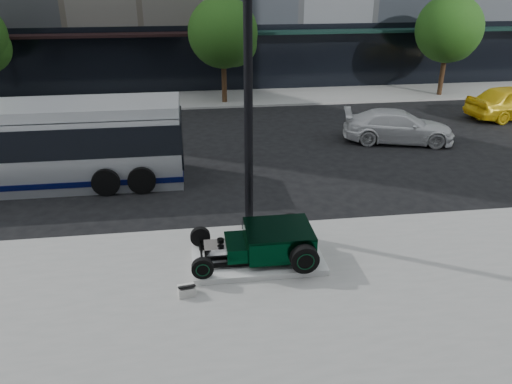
{
  "coord_description": "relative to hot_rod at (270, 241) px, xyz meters",
  "views": [
    {
      "loc": [
        -1.06,
        -15.12,
        7.19
      ],
      "look_at": [
        0.74,
        -2.04,
        1.2
      ],
      "focal_mm": 35.0,
      "sensor_mm": 36.0,
      "label": 1
    }
  ],
  "objects": [
    {
      "name": "display_plinth",
      "position": [
        -0.33,
        -0.0,
        -0.5
      ],
      "size": [
        3.4,
        1.8,
        0.15
      ],
      "primitive_type": "cube",
      "color": "silver",
      "rests_on": "sidewalk_near"
    },
    {
      "name": "info_plaque",
      "position": [
        -2.18,
        -1.21,
        -0.45
      ],
      "size": [
        0.44,
        0.36,
        0.31
      ],
      "color": "silver",
      "rests_on": "sidewalk_near"
    },
    {
      "name": "transit_bus",
      "position": [
        -8.22,
        6.41,
        0.79
      ],
      "size": [
        12.12,
        2.88,
        2.92
      ],
      "color": "#B4B8BE",
      "rests_on": "ground"
    },
    {
      "name": "sidewalk_far",
      "position": [
        -0.83,
        18.06,
        -0.64
      ],
      "size": [
        70.0,
        4.0,
        0.12
      ],
      "primitive_type": "cube",
      "color": "gray",
      "rests_on": "ground"
    },
    {
      "name": "white_sedan",
      "position": [
        7.3,
        9.25,
        0.0
      ],
      "size": [
        5.15,
        3.08,
        1.4
      ],
      "primitive_type": "imported",
      "rotation": [
        0.0,
        0.0,
        1.32
      ],
      "color": "silver",
      "rests_on": "ground"
    },
    {
      "name": "lamppost",
      "position": [
        -0.32,
        1.86,
        3.06
      ],
      "size": [
        0.43,
        0.43,
        7.88
      ],
      "color": "black",
      "rests_on": "sidewalk_near"
    },
    {
      "name": "ground",
      "position": [
        -0.83,
        4.06,
        -0.7
      ],
      "size": [
        120.0,
        120.0,
        0.0
      ],
      "primitive_type": "plane",
      "color": "black",
      "rests_on": "ground"
    },
    {
      "name": "hot_rod",
      "position": [
        0.0,
        0.0,
        0.0
      ],
      "size": [
        3.22,
        2.0,
        0.81
      ],
      "color": "black",
      "rests_on": "display_plinth"
    },
    {
      "name": "street_trees",
      "position": [
        0.31,
        17.13,
        3.07
      ],
      "size": [
        29.8,
        3.8,
        5.7
      ],
      "color": "black",
      "rests_on": "sidewalk_far"
    }
  ]
}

